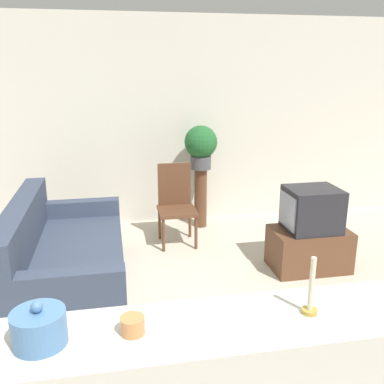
# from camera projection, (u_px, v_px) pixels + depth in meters

# --- Properties ---
(wall_back) EXTENTS (9.00, 0.06, 2.70)m
(wall_back) POSITION_uv_depth(u_px,v_px,m) (126.00, 123.00, 5.53)
(wall_back) COLOR beige
(wall_back) RESTS_ON ground_plane
(couch) EXTENTS (0.99, 1.92, 0.88)m
(couch) POSITION_uv_depth(u_px,v_px,m) (64.00, 261.00, 4.02)
(couch) COLOR #384256
(couch) RESTS_ON ground_plane
(tv_stand) EXTENTS (0.79, 0.49, 0.43)m
(tv_stand) POSITION_uv_depth(u_px,v_px,m) (309.00, 249.00, 4.49)
(tv_stand) COLOR brown
(tv_stand) RESTS_ON ground_plane
(television) EXTENTS (0.54, 0.45, 0.44)m
(television) POSITION_uv_depth(u_px,v_px,m) (311.00, 209.00, 4.36)
(television) COLOR #232328
(television) RESTS_ON tv_stand
(wooden_chair) EXTENTS (0.44, 0.44, 0.95)m
(wooden_chair) POSITION_uv_depth(u_px,v_px,m) (176.00, 201.00, 5.10)
(wooden_chair) COLOR brown
(wooden_chair) RESTS_ON ground_plane
(plant_stand) EXTENTS (0.17, 0.17, 0.79)m
(plant_stand) POSITION_uv_depth(u_px,v_px,m) (201.00, 198.00, 5.64)
(plant_stand) COLOR brown
(plant_stand) RESTS_ON ground_plane
(potted_plant) EXTENTS (0.42, 0.42, 0.56)m
(potted_plant) POSITION_uv_depth(u_px,v_px,m) (201.00, 145.00, 5.44)
(potted_plant) COLOR #4C4C51
(potted_plant) RESTS_ON plant_stand
(decorative_bowl) EXTENTS (0.21, 0.21, 0.19)m
(decorative_bowl) POSITION_uv_depth(u_px,v_px,m) (39.00, 328.00, 1.68)
(decorative_bowl) COLOR #4C7AAD
(decorative_bowl) RESTS_ON foreground_counter
(candle_jar) EXTENTS (0.10, 0.10, 0.07)m
(candle_jar) POSITION_uv_depth(u_px,v_px,m) (132.00, 325.00, 1.76)
(candle_jar) COLOR #C6844C
(candle_jar) RESTS_ON foreground_counter
(candlestick) EXTENTS (0.07, 0.07, 0.27)m
(candlestick) POSITION_uv_depth(u_px,v_px,m) (311.00, 295.00, 1.88)
(candlestick) COLOR #B7933D
(candlestick) RESTS_ON foreground_counter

